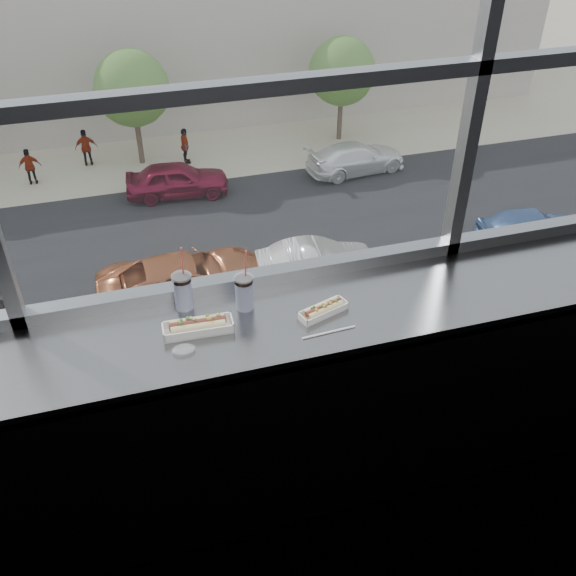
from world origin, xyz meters
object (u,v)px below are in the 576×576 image
object	(u,v)px
car_near_c	(187,274)
tree_right	(342,72)
car_near_d	(317,257)
car_near_e	(532,221)
car_far_c	(356,153)
pedestrian_b	(86,144)
tree_center	(132,89)
wrapper	(184,349)
soda_cup_left	(183,290)
loose_straw	(329,332)
soda_cup_right	(244,291)
hotdog_tray_left	(198,326)
car_far_b	(177,174)
pedestrian_c	(185,143)
pedestrian_a	(29,163)
hotdog_tray_right	(323,309)

from	to	relation	value
car_near_c	tree_right	world-z (taller)	tree_right
car_near_d	car_near_e	size ratio (longest dim) A/B	1.01
tree_right	car_far_c	bearing A→B (deg)	-98.92
car_far_c	pedestrian_b	xyz separation A→B (m)	(-12.32, 4.45, 0.13)
car_near_c	tree_center	bearing A→B (deg)	0.19
wrapper	soda_cup_left	bearing A→B (deg)	80.06
loose_straw	car_near_d	size ratio (longest dim) A/B	0.04
soda_cup_right	pedestrian_b	xyz separation A→B (m)	(-1.54, 28.61, -11.06)
car_far_c	soda_cup_right	bearing A→B (deg)	148.89
car_far_c	hotdog_tray_left	bearing A→B (deg)	148.55
soda_cup_right	tree_right	xyz separation A→B (m)	(11.40, 28.16, -8.59)
wrapper	car_near_c	world-z (taller)	wrapper
pedestrian_b	soda_cup_right	bearing A→B (deg)	93.09
car_far_b	car_far_c	bearing A→B (deg)	-84.51
car_near_c	tree_right	distance (m)	15.82
hotdog_tray_left	wrapper	xyz separation A→B (m)	(-0.08, -0.11, -0.02)
wrapper	car_near_e	bearing A→B (deg)	46.86
car_near_e	pedestrian_c	size ratio (longest dim) A/B	2.70
pedestrian_a	tree_right	size ratio (longest dim) A/B	0.39
car_near_e	wrapper	bearing A→B (deg)	144.00
pedestrian_a	tree_right	distance (m)	15.76
hotdog_tray_right	pedestrian_a	world-z (taller)	hotdog_tray_right
car_far_c	tree_right	world-z (taller)	tree_right
car_far_b	car_near_e	world-z (taller)	car_far_b
hotdog_tray_right	pedestrian_c	xyz separation A→B (m)	(2.78, 27.61, -11.02)
hotdog_tray_right	car_near_e	world-z (taller)	hotdog_tray_right
car_far_b	wrapper	bearing A→B (deg)	179.63
hotdog_tray_left	loose_straw	distance (m)	0.54
soda_cup_left	pedestrian_c	distance (m)	29.74
hotdog_tray_right	car_near_d	xyz separation A→B (m)	(5.78, 16.30, -11.10)
car_near_d	tree_center	distance (m)	13.32
loose_straw	car_near_d	bearing A→B (deg)	67.62
hotdog_tray_right	hotdog_tray_left	bearing A→B (deg)	157.89
car_near_c	pedestrian_a	bearing A→B (deg)	24.70
car_near_c	car_near_d	bearing A→B (deg)	-91.65
car_near_e	tree_right	bearing A→B (deg)	24.01
tree_center	car_near_e	bearing A→B (deg)	-40.51
car_far_c	car_far_b	distance (m)	8.57
car_far_c	car_far_b	bearing A→B (deg)	82.93
loose_straw	car_far_b	size ratio (longest dim) A/B	0.04
loose_straw	tree_center	world-z (taller)	loose_straw
pedestrian_c	car_near_e	bearing A→B (deg)	-133.44
loose_straw	wrapper	size ratio (longest dim) A/B	2.44
car_near_d	pedestrian_a	world-z (taller)	pedestrian_a
soda_cup_right	car_near_d	size ratio (longest dim) A/B	0.05
car_near_c	car_far_c	world-z (taller)	car_near_c
car_far_c	pedestrian_c	bearing A→B (deg)	59.59
soda_cup_left	loose_straw	size ratio (longest dim) A/B	1.35
pedestrian_b	loose_straw	bearing A→B (deg)	93.64
pedestrian_a	pedestrian_c	xyz separation A→B (m)	(7.22, 0.19, 0.03)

